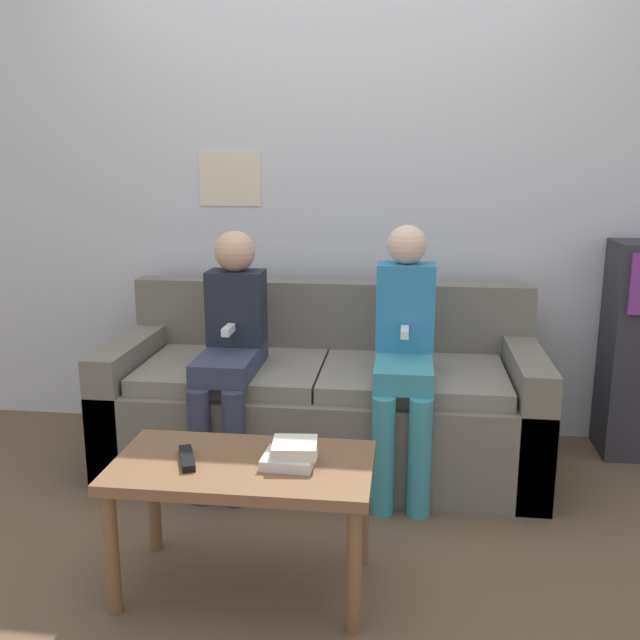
# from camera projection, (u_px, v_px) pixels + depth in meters

# --- Properties ---
(ground_plane) EXTENTS (10.00, 10.00, 0.00)m
(ground_plane) POSITION_uv_depth(u_px,v_px,m) (308.00, 515.00, 2.78)
(ground_plane) COLOR brown
(wall_back) EXTENTS (8.00, 0.06, 2.60)m
(wall_back) POSITION_uv_depth(u_px,v_px,m) (336.00, 170.00, 3.43)
(wall_back) COLOR silver
(wall_back) RESTS_ON ground_plane
(couch) EXTENTS (1.88, 0.77, 0.79)m
(couch) POSITION_uv_depth(u_px,v_px,m) (324.00, 404.00, 3.20)
(couch) COLOR #6B665B
(couch) RESTS_ON ground_plane
(coffee_table) EXTENTS (0.81, 0.44, 0.44)m
(coffee_table) POSITION_uv_depth(u_px,v_px,m) (243.00, 479.00, 2.24)
(coffee_table) COLOR brown
(coffee_table) RESTS_ON ground_plane
(person_left) EXTENTS (0.24, 0.54, 1.06)m
(person_left) POSITION_uv_depth(u_px,v_px,m) (231.00, 343.00, 2.99)
(person_left) COLOR #33384C
(person_left) RESTS_ON ground_plane
(person_right) EXTENTS (0.24, 0.54, 1.09)m
(person_right) POSITION_uv_depth(u_px,v_px,m) (404.00, 346.00, 2.91)
(person_right) COLOR teal
(person_right) RESTS_ON ground_plane
(tv_remote) EXTENTS (0.10, 0.17, 0.02)m
(tv_remote) POSITION_uv_depth(u_px,v_px,m) (187.00, 458.00, 2.22)
(tv_remote) COLOR black
(tv_remote) RESTS_ON coffee_table
(book_stack) EXTENTS (0.17, 0.16, 0.07)m
(book_stack) POSITION_uv_depth(u_px,v_px,m) (292.00, 454.00, 2.20)
(book_stack) COLOR silver
(book_stack) RESTS_ON coffee_table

